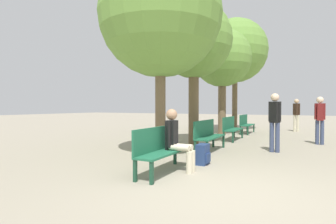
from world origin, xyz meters
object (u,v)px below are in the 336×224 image
at_px(bench_row_3, 246,123).
at_px(tree_row_1, 194,41).
at_px(bench_row_2, 231,127).
at_px(tree_row_0, 160,16).
at_px(tree_row_3, 235,51).
at_px(pedestrian_mid, 275,119).
at_px(tree_row_2, 222,59).
at_px(pedestrian_far, 320,117).
at_px(bench_row_1, 208,133).
at_px(pedestrian_near, 296,113).
at_px(person_seated, 177,138).
at_px(backpack, 203,154).
at_px(bench_row_0, 161,146).

distance_m(bench_row_3, tree_row_1, 5.79).
xyz_separation_m(bench_row_2, tree_row_0, (-0.90, -4.28, 3.30)).
xyz_separation_m(tree_row_3, pedestrian_mid, (2.75, -6.67, -3.50)).
height_order(bench_row_2, tree_row_2, tree_row_2).
relative_size(tree_row_3, pedestrian_mid, 3.62).
bearing_deg(pedestrian_far, tree_row_1, -153.33).
bearing_deg(bench_row_2, tree_row_0, -101.86).
height_order(bench_row_1, pedestrian_near, pedestrian_near).
distance_m(bench_row_3, person_seated, 8.55).
distance_m(tree_row_3, backpack, 10.24).
bearing_deg(tree_row_1, tree_row_0, -90.00).
height_order(bench_row_2, pedestrian_near, pedestrian_near).
bearing_deg(tree_row_1, person_seated, -73.27).
bearing_deg(pedestrian_near, person_seated, -100.57).
bearing_deg(person_seated, pedestrian_mid, 64.44).
relative_size(bench_row_2, tree_row_3, 0.27).
xyz_separation_m(bench_row_1, pedestrian_mid, (1.85, 0.69, 0.47)).
xyz_separation_m(tree_row_1, pedestrian_far, (4.02, 2.02, -2.71)).
distance_m(bench_row_0, pedestrian_near, 11.29).
bearing_deg(tree_row_3, tree_row_0, -90.00).
relative_size(bench_row_3, tree_row_0, 0.31).
distance_m(bench_row_0, pedestrian_mid, 4.10).
height_order(bench_row_3, tree_row_0, tree_row_0).
bearing_deg(person_seated, backpack, 71.25).
bearing_deg(person_seated, tree_row_1, 106.73).
bearing_deg(backpack, bench_row_0, -115.41).
bearing_deg(tree_row_0, tree_row_1, 90.00).
bearing_deg(bench_row_2, bench_row_0, -90.00).
xyz_separation_m(person_seated, backpack, (0.28, 0.83, -0.46)).
xyz_separation_m(bench_row_1, tree_row_1, (-0.90, 1.10, 3.16)).
bearing_deg(tree_row_0, tree_row_2, 90.00).
height_order(bench_row_0, backpack, bench_row_0).
height_order(bench_row_2, pedestrian_far, pedestrian_far).
relative_size(tree_row_0, backpack, 11.58).
bearing_deg(bench_row_3, tree_row_0, -97.10).
xyz_separation_m(bench_row_0, tree_row_3, (-0.90, 10.29, 3.97)).
bearing_deg(bench_row_1, bench_row_0, -90.00).
bearing_deg(pedestrian_near, backpack, -99.86).
distance_m(tree_row_1, backpack, 4.76).
bearing_deg(pedestrian_near, tree_row_0, -108.41).
bearing_deg(tree_row_1, bench_row_2, 63.94).
xyz_separation_m(bench_row_3, tree_row_0, (-0.90, -7.22, 3.30)).
relative_size(tree_row_0, pedestrian_mid, 3.16).
bearing_deg(pedestrian_mid, bench_row_3, 109.62).
xyz_separation_m(bench_row_0, bench_row_3, (0.00, 8.81, 0.00)).
bearing_deg(bench_row_0, tree_row_1, 102.57).
height_order(pedestrian_mid, pedestrian_far, pedestrian_mid).
bearing_deg(bench_row_1, pedestrian_near, 74.50).
distance_m(bench_row_0, backpack, 1.25).
bearing_deg(tree_row_2, pedestrian_near, 46.90).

